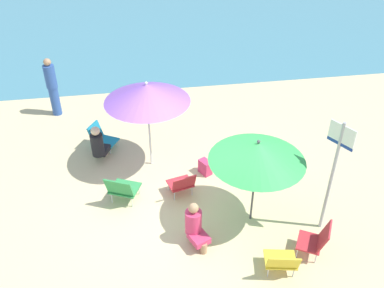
{
  "coord_description": "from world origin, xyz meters",
  "views": [
    {
      "loc": [
        -0.77,
        -6.22,
        5.84
      ],
      "look_at": [
        0.4,
        1.15,
        0.7
      ],
      "focal_mm": 39.34,
      "sensor_mm": 36.0,
      "label": 1
    }
  ],
  "objects_px": {
    "beach_chair_a": "(122,188)",
    "umbrella_purple": "(147,93)",
    "beach_chair_d": "(182,183)",
    "person_c": "(195,225)",
    "person_a": "(98,144)",
    "beach_chair_c": "(282,261)",
    "umbrella_green": "(258,152)",
    "beach_chair_e": "(317,240)",
    "person_b": "(255,161)",
    "beach_chair_b": "(101,137)",
    "warning_sign": "(335,163)",
    "beach_bag": "(205,167)",
    "person_d": "(52,87)"
  },
  "relations": [
    {
      "from": "beach_chair_d",
      "to": "warning_sign",
      "type": "relative_size",
      "value": 0.26
    },
    {
      "from": "beach_chair_b",
      "to": "person_a",
      "type": "height_order",
      "value": "person_a"
    },
    {
      "from": "beach_chair_e",
      "to": "person_d",
      "type": "distance_m",
      "value": 7.64
    },
    {
      "from": "person_a",
      "to": "beach_bag",
      "type": "relative_size",
      "value": 2.91
    },
    {
      "from": "beach_bag",
      "to": "beach_chair_e",
      "type": "bearing_deg",
      "value": -60.18
    },
    {
      "from": "person_d",
      "to": "warning_sign",
      "type": "xyz_separation_m",
      "value": [
        5.37,
        -5.14,
        0.69
      ]
    },
    {
      "from": "beach_chair_b",
      "to": "warning_sign",
      "type": "bearing_deg",
      "value": -8.9
    },
    {
      "from": "beach_chair_e",
      "to": "beach_chair_b",
      "type": "bearing_deg",
      "value": -16.84
    },
    {
      "from": "umbrella_purple",
      "to": "person_a",
      "type": "height_order",
      "value": "umbrella_purple"
    },
    {
      "from": "beach_chair_b",
      "to": "person_c",
      "type": "height_order",
      "value": "person_c"
    },
    {
      "from": "umbrella_purple",
      "to": "beach_chair_a",
      "type": "distance_m",
      "value": 2.0
    },
    {
      "from": "umbrella_green",
      "to": "beach_chair_a",
      "type": "bearing_deg",
      "value": 160.55
    },
    {
      "from": "umbrella_green",
      "to": "beach_chair_b",
      "type": "height_order",
      "value": "umbrella_green"
    },
    {
      "from": "beach_chair_a",
      "to": "person_a",
      "type": "bearing_deg",
      "value": 42.45
    },
    {
      "from": "beach_chair_a",
      "to": "umbrella_purple",
      "type": "bearing_deg",
      "value": -4.35
    },
    {
      "from": "person_a",
      "to": "beach_bag",
      "type": "xyz_separation_m",
      "value": [
        2.3,
        -0.81,
        -0.31
      ]
    },
    {
      "from": "beach_chair_b",
      "to": "warning_sign",
      "type": "distance_m",
      "value": 5.44
    },
    {
      "from": "beach_chair_d",
      "to": "beach_bag",
      "type": "distance_m",
      "value": 0.92
    },
    {
      "from": "person_a",
      "to": "warning_sign",
      "type": "bearing_deg",
      "value": -99.81
    },
    {
      "from": "beach_chair_d",
      "to": "person_c",
      "type": "relative_size",
      "value": 0.68
    },
    {
      "from": "umbrella_green",
      "to": "beach_chair_d",
      "type": "distance_m",
      "value": 1.96
    },
    {
      "from": "beach_chair_c",
      "to": "person_d",
      "type": "relative_size",
      "value": 0.38
    },
    {
      "from": "beach_chair_d",
      "to": "person_b",
      "type": "relative_size",
      "value": 0.64
    },
    {
      "from": "umbrella_green",
      "to": "umbrella_purple",
      "type": "distance_m",
      "value": 2.73
    },
    {
      "from": "beach_chair_b",
      "to": "person_b",
      "type": "bearing_deg",
      "value": 2.19
    },
    {
      "from": "umbrella_green",
      "to": "beach_bag",
      "type": "distance_m",
      "value": 2.19
    },
    {
      "from": "beach_chair_c",
      "to": "beach_chair_d",
      "type": "relative_size",
      "value": 1.02
    },
    {
      "from": "warning_sign",
      "to": "beach_bag",
      "type": "bearing_deg",
      "value": 105.87
    },
    {
      "from": "beach_chair_c",
      "to": "person_d",
      "type": "xyz_separation_m",
      "value": [
        -4.25,
        6.08,
        0.51
      ]
    },
    {
      "from": "umbrella_green",
      "to": "beach_chair_e",
      "type": "relative_size",
      "value": 2.64
    },
    {
      "from": "beach_chair_a",
      "to": "beach_bag",
      "type": "distance_m",
      "value": 1.95
    },
    {
      "from": "beach_chair_e",
      "to": "person_b",
      "type": "height_order",
      "value": "person_b"
    },
    {
      "from": "beach_chair_c",
      "to": "person_a",
      "type": "xyz_separation_m",
      "value": [
        -3.05,
        3.69,
        0.17
      ]
    },
    {
      "from": "umbrella_purple",
      "to": "beach_chair_e",
      "type": "distance_m",
      "value": 4.32
    },
    {
      "from": "beach_chair_a",
      "to": "person_a",
      "type": "distance_m",
      "value": 1.57
    },
    {
      "from": "beach_chair_c",
      "to": "warning_sign",
      "type": "height_order",
      "value": "warning_sign"
    },
    {
      "from": "beach_chair_d",
      "to": "beach_chair_e",
      "type": "relative_size",
      "value": 0.87
    },
    {
      "from": "beach_chair_a",
      "to": "person_a",
      "type": "relative_size",
      "value": 0.79
    },
    {
      "from": "umbrella_purple",
      "to": "person_d",
      "type": "distance_m",
      "value": 3.69
    },
    {
      "from": "beach_chair_a",
      "to": "beach_bag",
      "type": "height_order",
      "value": "beach_chair_a"
    },
    {
      "from": "umbrella_purple",
      "to": "person_c",
      "type": "xyz_separation_m",
      "value": [
        0.59,
        -2.5,
        -1.39
      ]
    },
    {
      "from": "beach_chair_c",
      "to": "beach_bag",
      "type": "xyz_separation_m",
      "value": [
        -0.75,
        2.88,
        -0.14
      ]
    },
    {
      "from": "beach_chair_e",
      "to": "beach_bag",
      "type": "xyz_separation_m",
      "value": [
        -1.47,
        2.57,
        -0.2
      ]
    },
    {
      "from": "umbrella_purple",
      "to": "beach_chair_b",
      "type": "bearing_deg",
      "value": 143.01
    },
    {
      "from": "umbrella_purple",
      "to": "person_a",
      "type": "relative_size",
      "value": 2.15
    },
    {
      "from": "beach_bag",
      "to": "umbrella_green",
      "type": "bearing_deg",
      "value": -68.24
    },
    {
      "from": "beach_chair_d",
      "to": "person_c",
      "type": "height_order",
      "value": "person_c"
    },
    {
      "from": "beach_chair_c",
      "to": "umbrella_purple",
      "type": "bearing_deg",
      "value": 40.16
    },
    {
      "from": "beach_chair_b",
      "to": "person_c",
      "type": "distance_m",
      "value": 3.75
    },
    {
      "from": "beach_chair_c",
      "to": "person_a",
      "type": "height_order",
      "value": "person_a"
    }
  ]
}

